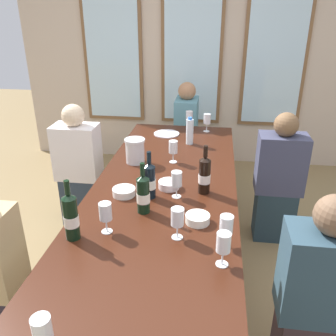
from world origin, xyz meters
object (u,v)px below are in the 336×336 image
at_px(tasting_bowl_2, 169,185).
at_px(water_bottle, 190,131).
at_px(wine_bottle_2, 150,180).
at_px(seated_person_1, 316,301).
at_px(wine_bottle_3, 71,216).
at_px(wine_glass_8, 177,180).
at_px(wine_glass_1, 226,226).
at_px(wine_glass_7, 177,218).
at_px(wine_glass_4, 189,117).
at_px(dining_table, 164,196).
at_px(wine_bottle_1, 143,194).
at_px(wine_glass_2, 223,244).
at_px(metal_pitcher, 135,151).
at_px(tasting_bowl_1, 124,192).
at_px(wine_bottle_0, 204,175).
at_px(white_plate_0, 167,134).
at_px(seated_person_4, 186,135).
at_px(wine_glass_6, 106,213).
at_px(wine_glass_3, 42,330).
at_px(seated_person_2, 79,169).
at_px(tasting_bowl_0, 198,219).
at_px(wine_glass_5, 173,148).
at_px(wine_glass_0, 207,120).
at_px(seated_person_3, 278,182).

distance_m(tasting_bowl_2, water_bottle, 0.86).
height_order(wine_bottle_2, seated_person_1, seated_person_1).
distance_m(wine_bottle_3, wine_glass_8, 0.70).
bearing_deg(wine_glass_1, wine_glass_7, 171.43).
relative_size(wine_bottle_2, wine_glass_4, 1.77).
relative_size(wine_bottle_2, tasting_bowl_2, 2.20).
height_order(dining_table, wine_bottle_1, wine_bottle_1).
xyz_separation_m(wine_bottle_3, wine_glass_2, (0.77, -0.11, -0.01)).
relative_size(metal_pitcher, tasting_bowl_1, 1.29).
bearing_deg(wine_glass_2, wine_bottle_0, 99.42).
bearing_deg(wine_glass_1, white_plate_0, 107.66).
distance_m(wine_bottle_1, seated_person_1, 1.05).
height_order(tasting_bowl_2, wine_glass_7, wine_glass_7).
distance_m(wine_glass_8, seated_person_4, 1.86).
bearing_deg(white_plate_0, wine_glass_6, -93.35).
xyz_separation_m(metal_pitcher, tasting_bowl_1, (0.04, -0.53, -0.07)).
xyz_separation_m(metal_pitcher, wine_glass_3, (0.06, -1.69, 0.03)).
bearing_deg(wine_glass_3, wine_bottle_1, 81.59).
xyz_separation_m(wine_glass_2, seated_person_2, (-1.24, 1.39, -0.33)).
relative_size(wine_bottle_1, wine_bottle_2, 1.01).
height_order(tasting_bowl_0, seated_person_4, seated_person_4).
relative_size(tasting_bowl_2, wine_glass_1, 0.81).
relative_size(wine_glass_2, wine_glass_5, 1.00).
bearing_deg(water_bottle, wine_glass_3, -98.43).
relative_size(tasting_bowl_2, seated_person_2, 0.13).
xyz_separation_m(white_plate_0, wine_glass_0, (0.37, 0.13, 0.11)).
distance_m(water_bottle, wine_glass_4, 0.43).
bearing_deg(wine_glass_3, tasting_bowl_1, 90.96).
bearing_deg(wine_glass_2, wine_glass_1, 84.41).
bearing_deg(dining_table, metal_pitcher, 125.07).
bearing_deg(wine_glass_0, seated_person_4, 115.51).
bearing_deg(wine_glass_0, water_bottle, -110.68).
xyz_separation_m(tasting_bowl_2, water_bottle, (0.07, 0.86, 0.09)).
distance_m(wine_bottle_3, tasting_bowl_1, 0.52).
height_order(seated_person_1, seated_person_4, same).
relative_size(wine_glass_8, seated_person_3, 0.16).
height_order(tasting_bowl_1, wine_glass_5, wine_glass_5).
bearing_deg(wine_glass_0, wine_bottle_1, -101.43).
height_order(water_bottle, wine_glass_4, water_bottle).
relative_size(seated_person_3, seated_person_4, 1.00).
xyz_separation_m(metal_pitcher, seated_person_1, (1.14, -1.07, -0.31)).
height_order(wine_bottle_2, wine_glass_1, wine_bottle_2).
relative_size(wine_glass_0, seated_person_1, 0.16).
relative_size(tasting_bowl_0, seated_person_4, 0.12).
bearing_deg(wine_glass_2, tasting_bowl_2, 115.45).
xyz_separation_m(tasting_bowl_1, wine_glass_8, (0.34, 0.02, 0.10)).
distance_m(wine_glass_1, wine_glass_6, 0.63).
bearing_deg(wine_glass_1, wine_bottle_3, -177.28).
distance_m(wine_glass_6, seated_person_1, 1.14).
height_order(metal_pitcher, wine_bottle_2, wine_bottle_2).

